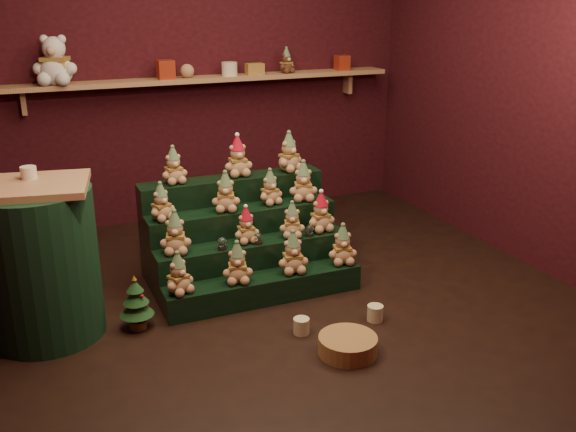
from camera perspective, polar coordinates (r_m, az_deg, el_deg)
name	(u,v)px	position (r m, az deg, el deg)	size (l,w,h in m)	color
ground	(285,298)	(4.53, -0.28, -7.30)	(4.00, 4.00, 0.00)	black
back_wall	(197,66)	(6.03, -8.12, 13.09)	(4.00, 0.10, 2.80)	black
front_wall	(511,181)	(2.39, 19.20, 3.00)	(4.00, 0.10, 2.80)	black
right_wall	(536,81)	(5.25, 21.21, 11.12)	(0.10, 4.00, 2.80)	black
back_shelf	(203,80)	(5.87, -7.60, 11.92)	(3.60, 0.26, 0.24)	tan
riser_tier_front	(264,288)	(4.47, -2.12, -6.45)	(1.40, 0.22, 0.18)	black
riser_tier_midfront	(253,265)	(4.62, -3.12, -4.35)	(1.40, 0.22, 0.36)	black
riser_tier_midback	(243,243)	(4.78, -4.06, -2.38)	(1.40, 0.22, 0.54)	black
riser_tier_back	(233,222)	(4.94, -4.93, -0.55)	(1.40, 0.22, 0.72)	black
teddy_0	(178,273)	(4.20, -9.74, -5.03)	(0.20, 0.18, 0.28)	tan
teddy_1	(237,262)	(4.30, -4.52, -4.14)	(0.20, 0.18, 0.28)	tan
teddy_2	(293,252)	(4.44, 0.43, -3.23)	(0.21, 0.19, 0.30)	tan
teddy_3	(342,244)	(4.60, 4.87, -2.52)	(0.21, 0.19, 0.29)	tan
teddy_4	(175,232)	(4.36, -10.00, -1.43)	(0.21, 0.19, 0.30)	tan
teddy_5	(246,225)	(4.50, -3.75, -0.81)	(0.18, 0.16, 0.25)	tan
teddy_6	(292,220)	(4.59, 0.36, -0.32)	(0.18, 0.16, 0.26)	tan
teddy_7	(321,212)	(4.71, 2.93, 0.37)	(0.21, 0.19, 0.29)	tan
teddy_8	(161,202)	(4.48, -11.22, 1.24)	(0.19, 0.17, 0.26)	tan
teddy_9	(226,192)	(4.60, -5.56, 2.16)	(0.20, 0.18, 0.29)	tan
teddy_10	(270,187)	(4.73, -1.61, 2.59)	(0.19, 0.17, 0.26)	tan
teddy_11	(303,181)	(4.82, 1.36, 3.12)	(0.21, 0.19, 0.30)	tan
teddy_12	(173,165)	(4.69, -10.15, 4.46)	(0.19, 0.17, 0.27)	tan
teddy_13	(238,156)	(4.82, -4.49, 5.31)	(0.21, 0.19, 0.30)	tan
teddy_14	(289,152)	(4.94, 0.08, 5.72)	(0.21, 0.19, 0.30)	tan
snow_globe_a	(222,243)	(4.41, -5.88, -2.44)	(0.07, 0.07, 0.09)	black
snow_globe_b	(258,238)	(4.49, -2.67, -2.00)	(0.06, 0.06, 0.08)	black
snow_globe_c	(310,231)	(4.63, 1.93, -1.30)	(0.06, 0.06, 0.08)	black
side_table	(41,262)	(4.17, -21.10, -3.82)	(0.73, 0.68, 0.98)	tan
table_ornament	(29,173)	(4.10, -22.07, 3.59)	(0.09, 0.09, 0.07)	beige
mini_christmas_tree	(136,303)	(4.19, -13.34, -7.51)	(0.22, 0.22, 0.37)	#49301A
mug_left	(301,326)	(4.08, 1.20, -9.74)	(0.10, 0.10, 0.10)	beige
mug_right	(375,313)	(4.26, 7.75, -8.54)	(0.10, 0.10, 0.10)	beige
wicker_basket	(348,345)	(3.88, 5.33, -11.36)	(0.35, 0.35, 0.11)	olive
white_bear	(54,54)	(5.61, -20.06, 13.41)	(0.35, 0.32, 0.49)	white
brown_bear	(286,61)	(6.09, -0.15, 13.65)	(0.16, 0.15, 0.23)	#4F291A
gift_tin_red_a	(166,70)	(5.76, -10.82, 12.67)	(0.14, 0.14, 0.16)	#A9311A
gift_tin_cream	(229,69)	(5.91, -5.23, 12.89)	(0.14, 0.14, 0.12)	beige
gift_tin_red_b	(342,63)	(6.35, 4.83, 13.43)	(0.12, 0.12, 0.14)	#A9311A
shelf_plush_ball	(187,71)	(5.80, -8.95, 12.62)	(0.12, 0.12, 0.12)	tan
scarf_gift_box	(255,69)	(5.99, -2.98, 12.93)	(0.16, 0.10, 0.10)	#C45F1B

